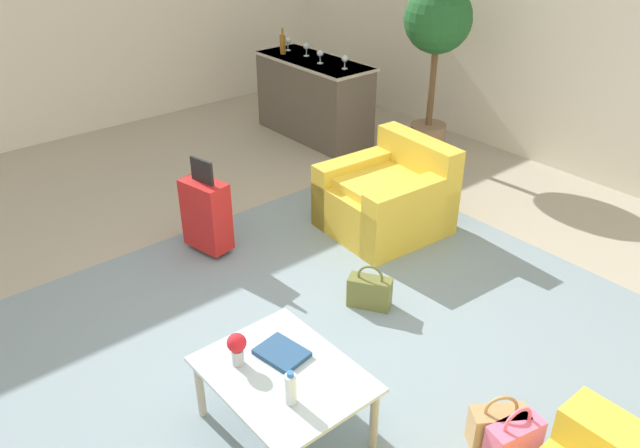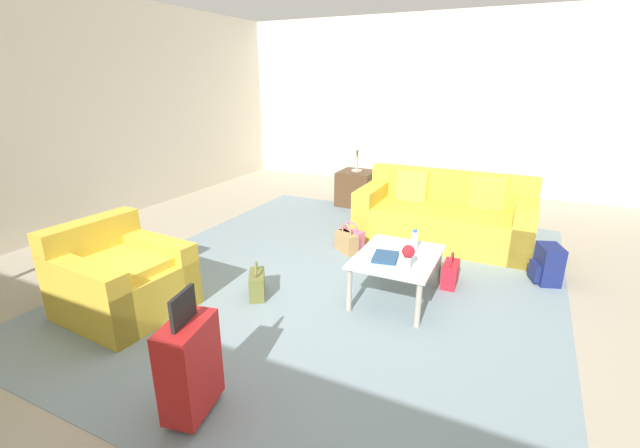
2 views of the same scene
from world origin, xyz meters
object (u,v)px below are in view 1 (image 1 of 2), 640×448
wine_bottle_amber (283,44)px  water_bottle (291,388)px  bar_console (314,97)px  handbag_olive (370,291)px  wine_glass_rightmost (345,59)px  armchair (390,199)px  wine_glass_leftmost (288,42)px  wine_glass_right_of_centre (320,54)px  flower_vase (237,347)px  coffee_table_book (282,353)px  wine_glass_left_of_centre (306,47)px  handbag_tan (498,426)px  coffee_table (284,380)px  suitcase_red (206,214)px  handbag_pink (514,439)px  potted_ficus (436,38)px

wine_bottle_amber → water_bottle: bearing=-36.7°
water_bottle → bar_console: bearing=139.1°
handbag_olive → wine_glass_rightmost: bearing=141.8°
armchair → handbag_olive: bearing=-52.2°
wine_glass_leftmost → wine_glass_right_of_centre: bearing=-6.2°
flower_vase → handbag_olive: bearing=103.6°
coffee_table_book → bar_console: bearing=129.1°
flower_vase → bar_console: bar_console is taller
wine_glass_left_of_centre → wine_bottle_amber: bearing=-149.7°
wine_glass_leftmost → handbag_olive: 4.08m
wine_glass_leftmost → wine_glass_rightmost: 1.05m
handbag_tan → handbag_olive: 1.44m
coffee_table → coffee_table_book: (-0.12, 0.08, 0.07)m
bar_console → suitcase_red: bearing=-58.0°
armchair → handbag_tan: bearing=-31.4°
bar_console → wine_bottle_amber: size_ratio=5.15×
wine_glass_left_of_centre → handbag_pink: wine_glass_left_of_centre is taller
wine_bottle_amber → suitcase_red: wine_bottle_amber is taller
coffee_table_book → bar_console: size_ratio=0.18×
armchair → flower_vase: size_ratio=4.99×
coffee_table_book → coffee_table: bearing=-42.8°
bar_console → wine_glass_leftmost: (-0.53, 0.03, 0.56)m
armchair → flower_vase: bearing=-65.1°
wine_glass_left_of_centre → handbag_olive: 3.79m
flower_vase → bar_console: size_ratio=0.13×
armchair → wine_glass_leftmost: wine_glass_leftmost is taller
wine_bottle_amber → suitcase_red: (1.94, -2.28, -0.70)m
flower_vase → wine_glass_right_of_centre: bearing=134.1°
wine_bottle_amber → potted_ficus: bearing=22.5°
wine_bottle_amber → handbag_tan: bearing=-23.9°
coffee_table → suitcase_red: 2.12m
wine_glass_left_of_centre → handbag_pink: size_ratio=0.43×
armchair → suitcase_red: (-0.70, -1.47, 0.07)m
flower_vase → wine_glass_leftmost: (-3.81, 3.28, 0.48)m
suitcase_red → wine_bottle_amber: bearing=130.3°
coffee_table_book → wine_bottle_amber: 4.83m
water_bottle → coffee_table_book: size_ratio=0.74×
armchair → wine_glass_rightmost: 2.07m
water_bottle → wine_bottle_amber: (-4.14, 3.08, 0.52)m
coffee_table → wine_bottle_amber: 4.98m
wine_glass_leftmost → potted_ficus: potted_ficus is taller
handbag_tan → handbag_pink: (0.11, -0.01, 0.00)m
handbag_olive → wine_bottle_amber: bearing=152.3°
flower_vase → wine_glass_right_of_centre: (-3.10, 3.20, 0.48)m
wine_glass_leftmost → wine_glass_right_of_centre: size_ratio=1.00×
handbag_pink → coffee_table_book: bearing=-144.4°
armchair → handbag_tan: (2.14, -1.31, -0.16)m
coffee_table_book → handbag_pink: 1.37m
armchair → bar_console: bar_console is taller
wine_glass_rightmost → wine_bottle_amber: 0.97m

